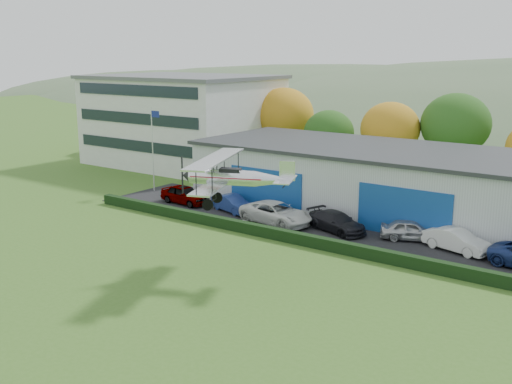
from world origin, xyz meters
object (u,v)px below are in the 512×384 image
Objects in this scene: office_block at (183,120)px; flagpole at (153,142)px; car_3 at (337,222)px; car_5 at (457,240)px; car_1 at (232,204)px; car_4 at (411,230)px; biplane at (232,176)px; car_2 at (276,213)px; hangar at (434,186)px; car_0 at (185,195)px.

office_block is 2.57× the size of flagpole.
car_5 is (8.62, 0.63, 0.02)m from car_3.
car_5 is at bearing -72.26° from car_1.
car_4 is 0.55× the size of biplane.
car_1 is at bearing 87.62° from car_2.
car_5 is at bearing -76.58° from car_2.
car_1 is 18.32m from car_5.
hangar is 6.80× the size of car_2.
car_5 is at bearing 27.57° from biplane.
car_4 is 0.94× the size of car_5.
car_1 is 14.66m from biplane.
car_0 is (13.78, -15.01, -4.36)m from office_block.
car_1 is at bearing -38.04° from office_block.
biplane reaches higher than car_0.
car_0 is (-19.22, -7.99, -1.80)m from hangar.
hangar is 33.84m from office_block.
flagpole reaches higher than car_5.
car_5 is (29.09, -1.09, -3.99)m from flagpole.
office_block is 24.41m from car_1.
office_block is 32.46m from car_3.
car_5 reaches higher than car_3.
hangar is 1.97× the size of office_block.
biplane is at bearing -43.13° from office_block.
car_2 is (23.81, -15.60, -4.33)m from office_block.
car_5 is (3.39, -0.57, 0.02)m from car_4.
car_0 is at bearing 93.68° from car_2.
car_4 is (5.23, 1.20, -0.00)m from car_3.
office_block is at bearing 44.01° from car_4.
car_3 is at bearing 108.92° from car_5.
flagpole is 1.78× the size of car_5.
hangar is 9.08m from car_3.
car_2 is at bearing 111.15° from car_5.
car_3 is (9.69, 0.06, 0.02)m from car_1.
car_1 is at bearing 70.63° from car_4.
car_3 is 1.18× the size of car_4.
office_block reaches higher than hangar.
car_0 reaches higher than car_1.
car_5 is (37.20, -14.09, -4.42)m from office_block.
car_5 is 16.00m from biplane.
flagpole is 1.03× the size of biplane.
biplane is (19.23, -12.62, 1.09)m from flagpole.
car_0 is at bearing 106.99° from car_5.
car_3 is at bearing -27.25° from office_block.
car_3 is (28.58, -14.72, -4.44)m from office_block.
flagpole reaches higher than car_3.
flagpole is at bearing 64.64° from car_4.
biplane is (-1.24, -10.90, 5.10)m from car_3.
car_5 is 0.58× the size of biplane.
car_2 is at bearing -136.99° from hangar.
office_block reaches higher than biplane.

